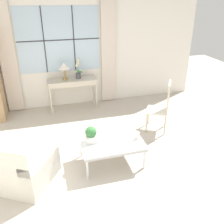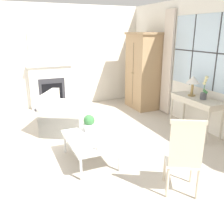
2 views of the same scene
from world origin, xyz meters
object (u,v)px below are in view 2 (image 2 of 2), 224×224
at_px(side_chair_wooden, 184,154).
at_px(potted_plant_small, 89,123).
at_px(console_table, 196,102).
at_px(coffee_table, 90,140).
at_px(armoire, 143,71).
at_px(potted_orchid, 204,91).
at_px(fireplace, 51,83).
at_px(pillar_candle, 98,146).
at_px(armchair_upholstered, 64,118).
at_px(table_lamp, 193,81).

relative_size(side_chair_wooden, potted_plant_small, 3.84).
xyz_separation_m(console_table, coffee_table, (0.32, -2.46, -0.30)).
distance_m(side_chair_wooden, coffee_table, 1.58).
distance_m(armoire, side_chair_wooden, 4.09).
xyz_separation_m(coffee_table, potted_plant_small, (-0.33, 0.10, 0.18)).
height_order(console_table, coffee_table, console_table).
distance_m(potted_orchid, side_chair_wooden, 2.27).
distance_m(fireplace, console_table, 3.96).
relative_size(console_table, potted_orchid, 2.50).
relative_size(potted_plant_small, pillar_candle, 2.06).
xyz_separation_m(armchair_upholstered, potted_plant_small, (1.19, 0.18, 0.27)).
bearing_deg(armchair_upholstered, potted_plant_small, 8.41).
xyz_separation_m(side_chair_wooden, potted_plant_small, (-1.67, -0.71, -0.04)).
xyz_separation_m(coffee_table, pillar_candle, (0.46, -0.02, 0.10)).
distance_m(table_lamp, potted_orchid, 0.36).
distance_m(fireplace, potted_orchid, 4.11).
bearing_deg(pillar_candle, armchair_upholstered, -178.48).
height_order(fireplace, side_chair_wooden, fireplace).
bearing_deg(table_lamp, armoire, -177.51).
relative_size(armoire, potted_plant_small, 7.28).
bearing_deg(coffee_table, armoire, 135.20).
relative_size(fireplace, armoire, 1.04).
distance_m(armchair_upholstered, potted_plant_small, 1.23).
bearing_deg(console_table, table_lamp, 177.65).
xyz_separation_m(table_lamp, coffee_table, (0.48, -2.47, -0.72)).
height_order(fireplace, table_lamp, fireplace).
distance_m(console_table, potted_plant_small, 2.37).
height_order(fireplace, coffee_table, fireplace).
bearing_deg(armchair_upholstered, table_lamp, 67.87).
distance_m(armchair_upholstered, side_chair_wooden, 3.01).
xyz_separation_m(potted_orchid, potted_plant_small, (-0.17, -2.39, -0.38)).
distance_m(console_table, side_chair_wooden, 2.34).
relative_size(armchair_upholstered, side_chair_wooden, 1.16).
distance_m(potted_plant_small, pillar_candle, 0.80).
distance_m(potted_orchid, armchair_upholstered, 2.98).
distance_m(fireplace, pillar_candle, 3.90).
xyz_separation_m(console_table, table_lamp, (-0.17, 0.01, 0.42)).
bearing_deg(fireplace, side_chair_wooden, 9.24).
height_order(side_chair_wooden, coffee_table, side_chair_wooden).
distance_m(fireplace, side_chair_wooden, 4.84).
relative_size(armchair_upholstered, pillar_candle, 9.18).
relative_size(console_table, coffee_table, 1.13).
bearing_deg(console_table, pillar_candle, -72.73).
relative_size(potted_orchid, pillar_candle, 3.51).
bearing_deg(table_lamp, side_chair_wooden, -42.38).
height_order(table_lamp, coffee_table, table_lamp).
xyz_separation_m(armoire, table_lamp, (1.92, 0.08, 0.06)).
height_order(armoire, table_lamp, armoire).
bearing_deg(potted_orchid, potted_plant_small, -94.15).
height_order(potted_plant_small, pillar_candle, potted_plant_small).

